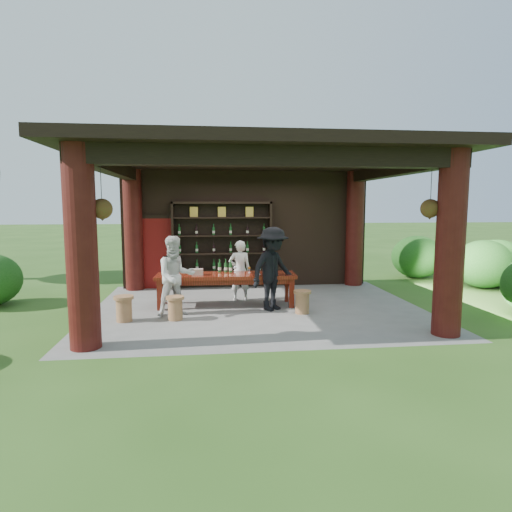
{
  "coord_description": "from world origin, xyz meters",
  "views": [
    {
      "loc": [
        -1.14,
        -9.51,
        2.34
      ],
      "look_at": [
        0.0,
        0.4,
        1.15
      ],
      "focal_mm": 30.0,
      "sensor_mm": 36.0,
      "label": 1
    }
  ],
  "objects": [
    {
      "name": "wine_shelf",
      "position": [
        -0.72,
        2.45,
        1.22
      ],
      "size": [
        2.77,
        0.42,
        2.43
      ],
      "color": "black",
      "rests_on": "ground"
    },
    {
      "name": "guest_man",
      "position": [
        0.3,
        -0.21,
        0.93
      ],
      "size": [
        1.37,
        1.28,
        1.86
      ],
      "primitive_type": "imported",
      "rotation": [
        0.0,
        0.0,
        0.65
      ],
      "color": "black",
      "rests_on": "ground"
    },
    {
      "name": "stool_near_right",
      "position": [
        0.9,
        -0.59,
        0.27
      ],
      "size": [
        0.38,
        0.38,
        0.5
      ],
      "rotation": [
        0.0,
        0.0,
        0.29
      ],
      "color": "brown",
      "rests_on": "ground"
    },
    {
      "name": "stool_far_left",
      "position": [
        -2.83,
        -0.81,
        0.28
      ],
      "size": [
        0.4,
        0.4,
        0.52
      ],
      "rotation": [
        0.0,
        0.0,
        -0.02
      ],
      "color": "brown",
      "rests_on": "ground"
    },
    {
      "name": "guest_woman",
      "position": [
        -1.81,
        -0.47,
        0.85
      ],
      "size": [
        0.99,
        0.87,
        1.7
      ],
      "primitive_type": "imported",
      "rotation": [
        0.0,
        0.0,
        0.32
      ],
      "color": "silver",
      "rests_on": "ground"
    },
    {
      "name": "shrubs",
      "position": [
        3.44,
        0.53,
        0.55
      ],
      "size": [
        14.85,
        8.1,
        1.36
      ],
      "color": "#194C14",
      "rests_on": "ground"
    },
    {
      "name": "table_bottles",
      "position": [
        -0.71,
        0.6,
        0.9
      ],
      "size": [
        0.34,
        0.17,
        0.31
      ],
      "color": "#194C1E",
      "rests_on": "tasting_table"
    },
    {
      "name": "napkin_basket",
      "position": [
        -1.37,
        0.24,
        0.82
      ],
      "size": [
        0.27,
        0.19,
        0.14
      ],
      "primitive_type": "cube",
      "rotation": [
        0.0,
        0.0,
        -0.04
      ],
      "color": "#BF6672",
      "rests_on": "tasting_table"
    },
    {
      "name": "host",
      "position": [
        -0.35,
        0.88,
        0.74
      ],
      "size": [
        0.55,
        0.36,
        1.48
      ],
      "primitive_type": "imported",
      "rotation": [
        0.0,
        0.0,
        3.12
      ],
      "color": "white",
      "rests_on": "ground"
    },
    {
      "name": "ground",
      "position": [
        0.0,
        0.0,
        0.0
      ],
      "size": [
        90.0,
        90.0,
        0.0
      ],
      "primitive_type": "plane",
      "color": "#2D5119",
      "rests_on": "ground"
    },
    {
      "name": "trees",
      "position": [
        3.75,
        1.18,
        3.37
      ],
      "size": [
        22.0,
        11.1,
        4.8
      ],
      "color": "#3F2819",
      "rests_on": "ground"
    },
    {
      "name": "tasting_table",
      "position": [
        -0.71,
        0.31,
        0.63
      ],
      "size": [
        3.24,
        0.94,
        0.75
      ],
      "rotation": [
        0.0,
        0.0,
        -0.04
      ],
      "color": "#561B0C",
      "rests_on": "ground"
    },
    {
      "name": "pavilion",
      "position": [
        -0.01,
        0.43,
        2.13
      ],
      "size": [
        7.5,
        6.0,
        3.6
      ],
      "color": "slate",
      "rests_on": "ground"
    },
    {
      "name": "table_glasses",
      "position": [
        -0.09,
        0.36,
        0.82
      ],
      "size": [
        0.8,
        0.41,
        0.15
      ],
      "color": "silver",
      "rests_on": "tasting_table"
    },
    {
      "name": "stool_near_left",
      "position": [
        -1.81,
        -0.82,
        0.26
      ],
      "size": [
        0.37,
        0.37,
        0.49
      ],
      "rotation": [
        0.0,
        0.0,
        -0.39
      ],
      "color": "brown",
      "rests_on": "ground"
    }
  ]
}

